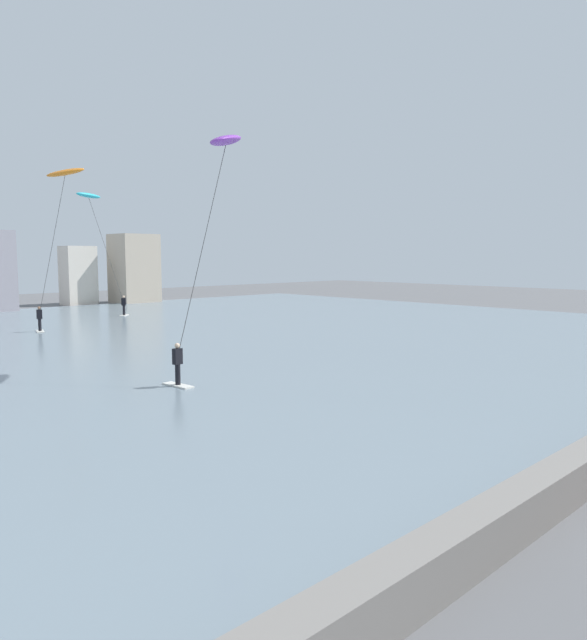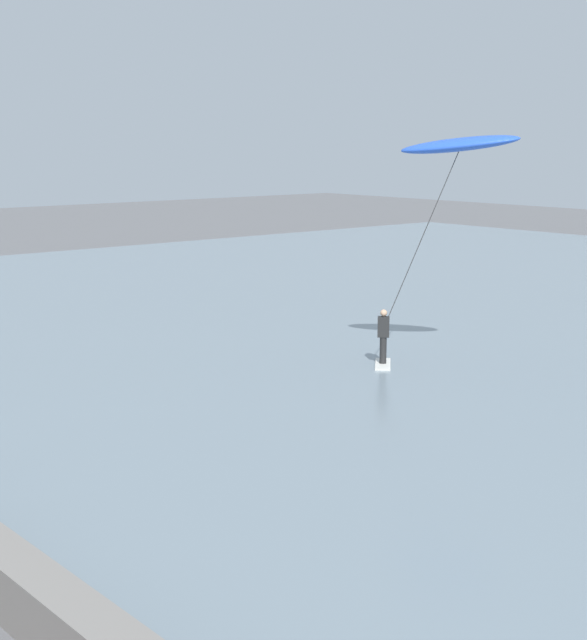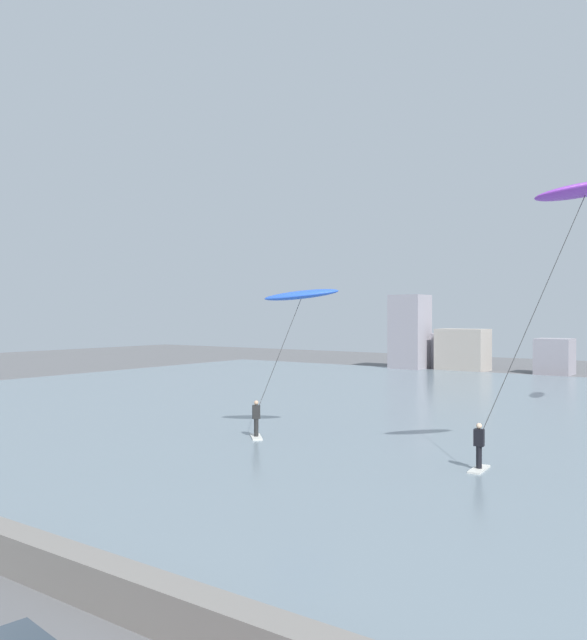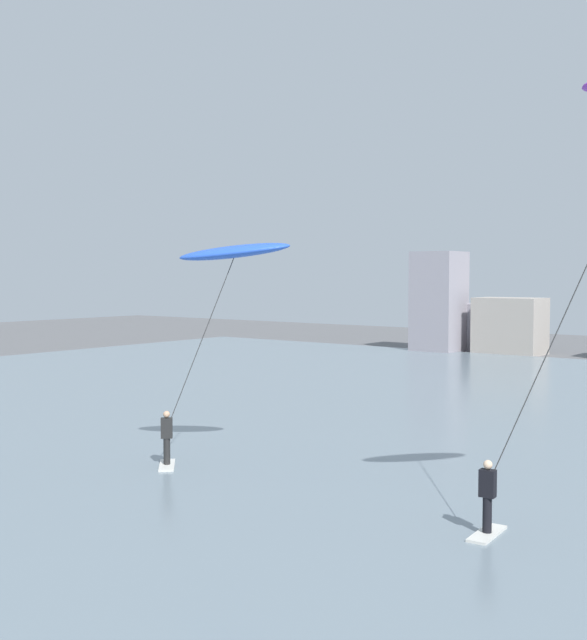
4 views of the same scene
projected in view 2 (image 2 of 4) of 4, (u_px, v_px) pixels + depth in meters
seawall_barrier at (70, 628)px, 12.51m from camera, size 60.00×0.70×0.87m
kitesurfer_blue at (453, 163)px, 27.17m from camera, size 3.86×3.31×6.75m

